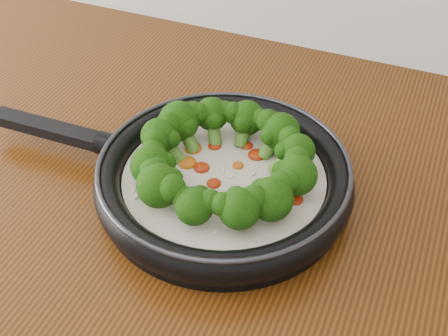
% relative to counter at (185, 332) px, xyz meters
% --- Properties ---
extents(counter, '(1.60, 0.80, 0.90)m').
position_rel_counter_xyz_m(counter, '(0.00, 0.00, 0.00)').
color(counter, '#341705').
rests_on(counter, ground).
extents(skillet, '(0.55, 0.35, 0.10)m').
position_rel_counter_xyz_m(skillet, '(0.10, -0.04, 0.49)').
color(skillet, black).
rests_on(skillet, counter).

